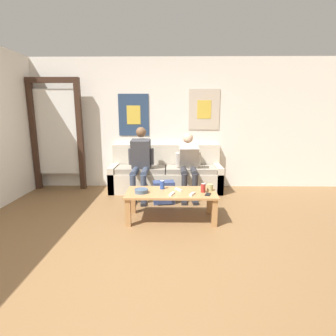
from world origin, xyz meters
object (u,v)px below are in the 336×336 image
(ceramic_bowl, at_px, (141,191))
(drink_can_red, at_px, (203,188))
(game_controller_near_left, at_px, (172,194))
(game_controller_far_center, at_px, (179,190))
(person_seated_adult, at_px, (140,160))
(person_seated_teen, at_px, (189,162))
(couch, at_px, (166,175))
(coffee_table, at_px, (171,196))
(backpack, at_px, (164,193))
(cell_phone, at_px, (208,194))
(game_controller_near_right, at_px, (192,194))
(pillar_candle, at_px, (210,187))
(drink_can_blue, at_px, (162,185))

(ceramic_bowl, height_order, drink_can_red, drink_can_red)
(game_controller_near_left, distance_m, game_controller_far_center, 0.23)
(person_seated_adult, height_order, person_seated_teen, person_seated_adult)
(couch, xyz_separation_m, game_controller_near_left, (0.11, -1.59, 0.13))
(coffee_table, relative_size, backpack, 3.32)
(game_controller_far_center, bearing_deg, ceramic_bowl, -166.53)
(cell_phone, bearing_deg, ceramic_bowl, 175.53)
(game_controller_near_right, bearing_deg, person_seated_teen, 88.81)
(game_controller_near_right, bearing_deg, backpack, 116.47)
(game_controller_near_right, bearing_deg, ceramic_bowl, 173.41)
(coffee_table, relative_size, game_controller_near_left, 8.64)
(couch, distance_m, person_seated_adult, 0.69)
(ceramic_bowl, bearing_deg, game_controller_near_left, -11.12)
(couch, bearing_deg, coffee_table, -85.79)
(coffee_table, bearing_deg, person_seated_adult, 117.23)
(coffee_table, xyz_separation_m, pillar_candle, (0.55, 0.06, 0.11))
(drink_can_blue, bearing_deg, person_seated_teen, 65.77)
(couch, height_order, drink_can_blue, couch)
(person_seated_teen, bearing_deg, pillar_candle, -77.43)
(person_seated_adult, bearing_deg, cell_phone, -48.93)
(person_seated_teen, bearing_deg, person_seated_adult, -176.83)
(backpack, distance_m, pillar_candle, 0.96)
(pillar_candle, bearing_deg, game_controller_far_center, 179.14)
(person_seated_adult, height_order, game_controller_near_left, person_seated_adult)
(ceramic_bowl, bearing_deg, game_controller_far_center, 13.47)
(ceramic_bowl, xyz_separation_m, pillar_candle, (0.97, 0.12, 0.02))
(drink_can_blue, bearing_deg, cell_phone, -23.10)
(couch, bearing_deg, game_controller_far_center, -81.36)
(person_seated_adult, xyz_separation_m, game_controller_near_right, (0.84, -1.22, -0.24))
(couch, relative_size, coffee_table, 1.69)
(backpack, distance_m, game_controller_near_right, 0.95)
(person_seated_adult, xyz_separation_m, cell_phone, (1.05, -1.21, -0.25))
(ceramic_bowl, distance_m, pillar_candle, 0.97)
(game_controller_near_left, relative_size, cell_phone, 0.98)
(couch, bearing_deg, cell_phone, -69.07)
(person_seated_adult, relative_size, pillar_candle, 11.69)
(person_seated_teen, xyz_separation_m, ceramic_bowl, (-0.73, -1.18, -0.18))
(backpack, height_order, game_controller_near_right, game_controller_near_right)
(coffee_table, height_order, ceramic_bowl, ceramic_bowl)
(backpack, bearing_deg, game_controller_near_left, -80.98)
(drink_can_red, distance_m, cell_phone, 0.14)
(game_controller_far_center, bearing_deg, coffee_table, -147.25)
(person_seated_teen, bearing_deg, drink_can_red, -83.37)
(couch, distance_m, cell_phone, 1.70)
(person_seated_teen, distance_m, backpack, 0.76)
(ceramic_bowl, bearing_deg, person_seated_teen, 58.43)
(couch, distance_m, person_seated_teen, 0.62)
(coffee_table, bearing_deg, person_seated_teen, 74.55)
(couch, xyz_separation_m, ceramic_bowl, (-0.31, -1.51, 0.14))
(person_seated_teen, height_order, game_controller_far_center, person_seated_teen)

